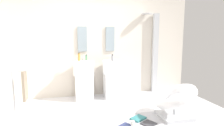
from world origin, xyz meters
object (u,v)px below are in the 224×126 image
magazine_navy (124,126)px  magazine_charcoal (149,124)px  pedestal_sink_left (84,79)px  magazine_teal (138,118)px  pedestal_sink_right (113,77)px  coffee_mug (133,124)px  soap_bottle_green (86,58)px  soap_bottle_grey (113,58)px  soap_bottle_amber (79,57)px  lounge_chair (175,99)px  shower_column (155,51)px  towel_rack (23,87)px  soap_bottle_clear (112,58)px

magazine_navy → magazine_charcoal: bearing=-33.4°
pedestal_sink_left → magazine_teal: bearing=-57.0°
pedestal_sink_right → coffee_mug: pedestal_sink_right is taller
coffee_mug → soap_bottle_green: (-0.58, 1.67, 0.91)m
pedestal_sink_right → magazine_charcoal: (0.26, -1.52, -0.47)m
magazine_teal → soap_bottle_grey: bearing=68.4°
magazine_charcoal → soap_bottle_amber: size_ratio=1.13×
lounge_chair → magazine_charcoal: (-0.57, -0.15, -0.33)m
shower_column → lounge_chair: size_ratio=2.03×
pedestal_sink_right → soap_bottle_green: 0.79m
pedestal_sink_left → soap_bottle_grey: (0.65, -0.12, 0.48)m
shower_column → soap_bottle_green: bearing=-177.5°
pedestal_sink_left → coffee_mug: (0.65, -1.52, -0.43)m
pedestal_sink_right → magazine_charcoal: pedestal_sink_right is taller
pedestal_sink_left → soap_bottle_grey: 0.82m
magazine_navy → pedestal_sink_left: bearing=74.6°
coffee_mug → towel_rack: bearing=162.6°
lounge_chair → soap_bottle_green: 2.17m
pedestal_sink_left → soap_bottle_green: (0.08, 0.15, 0.48)m
towel_rack → soap_bottle_clear: (1.72, 0.87, 0.35)m
magazine_teal → soap_bottle_clear: soap_bottle_clear is taller
magazine_teal → coffee_mug: 0.29m
magazine_navy → soap_bottle_amber: soap_bottle_amber is taller
magazine_navy → soap_bottle_amber: bearing=76.6°
magazine_navy → coffee_mug: bearing=-34.8°
pedestal_sink_right → shower_column: shower_column is taller
lounge_chair → magazine_teal: (-0.67, 0.07, -0.32)m
soap_bottle_clear → lounge_chair: bearing=-55.2°
soap_bottle_grey → lounge_chair: bearing=-55.4°
soap_bottle_clear → pedestal_sink_right: bearing=71.0°
towel_rack → coffee_mug: size_ratio=10.55×
magazine_navy → coffee_mug: (0.14, -0.00, 0.03)m
pedestal_sink_left → towel_rack: 1.46m
magazine_teal → magazine_charcoal: magazine_teal is taller
magazine_charcoal → soap_bottle_grey: size_ratio=1.46×
magazine_navy → soap_bottle_amber: 1.98m
lounge_chair → soap_bottle_amber: soap_bottle_amber is taller
towel_rack → coffee_mug: (1.73, -0.54, -0.57)m
lounge_chair → magazine_navy: bearing=-171.0°
coffee_mug → pedestal_sink_right: bearing=88.9°
towel_rack → magazine_charcoal: size_ratio=4.46×
lounge_chair → soap_bottle_green: (-1.43, 1.51, 0.62)m
magazine_navy → magazine_charcoal: magazine_navy is taller
lounge_chair → magazine_charcoal: bearing=-164.9°
pedestal_sink_right → towel_rack: pedestal_sink_right is taller
pedestal_sink_left → soap_bottle_clear: bearing=-9.9°
pedestal_sink_right → soap_bottle_green: bearing=166.3°
lounge_chair → soap_bottle_clear: bearing=124.8°
towel_rack → magazine_teal: towel_rack is taller
soap_bottle_clear → soap_bottle_grey: (0.01, -0.01, -0.01)m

